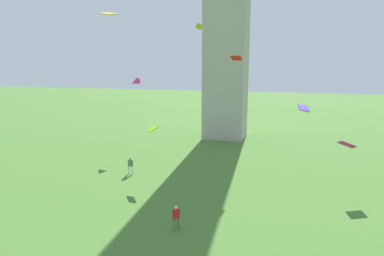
# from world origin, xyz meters

# --- Properties ---
(person_1) EXTENTS (0.39, 0.47, 1.56)m
(person_1) POSITION_xyz_m (-2.09, 12.88, 0.88)
(person_1) COLOR #51754C
(person_1) RESTS_ON ground_plane
(person_2) EXTENTS (0.49, 0.24, 1.59)m
(person_2) POSITION_xyz_m (-9.56, 21.68, 0.90)
(person_2) COLOR silver
(person_2) RESTS_ON ground_plane
(kite_flying_0) EXTENTS (0.76, 1.02, 0.43)m
(kite_flying_0) POSITION_xyz_m (5.02, 17.11, 7.23)
(kite_flying_0) COLOR #412ABA
(kite_flying_1) EXTENTS (1.16, 0.85, 0.49)m
(kite_flying_1) POSITION_xyz_m (-1.09, 28.24, 10.56)
(kite_flying_1) COLOR red
(kite_flying_2) EXTENTS (1.35, 0.90, 0.77)m
(kite_flying_2) POSITION_xyz_m (8.59, 22.69, 3.81)
(kite_flying_2) COLOR #B71A6E
(kite_flying_3) EXTENTS (1.45, 1.22, 0.42)m
(kite_flying_3) POSITION_xyz_m (-9.26, 18.40, 13.68)
(kite_flying_3) COLOR yellow
(kite_flying_4) EXTENTS (1.39, 1.03, 1.07)m
(kite_flying_4) POSITION_xyz_m (-13.34, 30.90, 7.89)
(kite_flying_4) COLOR #EF2990
(kite_flying_5) EXTENTS (1.31, 1.42, 0.56)m
(kite_flying_5) POSITION_xyz_m (-7.17, 21.47, 4.44)
(kite_flying_5) COLOR #76E512
(kite_flying_6) EXTENTS (1.00, 0.97, 0.66)m
(kite_flying_6) POSITION_xyz_m (-5.01, 28.76, 13.71)
(kite_flying_6) COLOR gold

